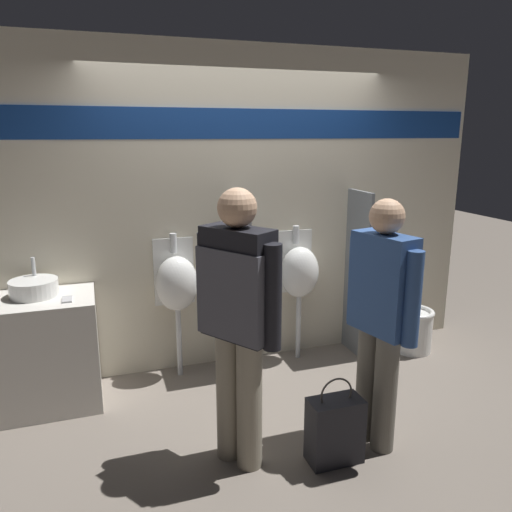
{
  "coord_description": "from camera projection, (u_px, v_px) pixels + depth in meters",
  "views": [
    {
      "loc": [
        -1.21,
        -3.45,
        1.99
      ],
      "look_at": [
        0.0,
        0.17,
        1.05
      ],
      "focal_mm": 35.0,
      "sensor_mm": 36.0,
      "label": 1
    }
  ],
  "objects": [
    {
      "name": "ground_plane",
      "position": [
        263.0,
        387.0,
        4.03
      ],
      "size": [
        16.0,
        16.0,
        0.0
      ],
      "primitive_type": "plane",
      "color": "#70665B"
    },
    {
      "name": "urinal_far",
      "position": [
        299.0,
        272.0,
        4.39
      ],
      "size": [
        0.35,
        0.28,
        1.2
      ],
      "color": "silver",
      "rests_on": "ground_plane"
    },
    {
      "name": "divider_mid",
      "position": [
        357.0,
        274.0,
        4.5
      ],
      "size": [
        0.03,
        0.41,
        1.51
      ],
      "color": "slate",
      "rests_on": "ground_plane"
    },
    {
      "name": "sink_basin",
      "position": [
        34.0,
        288.0,
        3.62
      ],
      "size": [
        0.34,
        0.34,
        0.26
      ],
      "color": "white",
      "rests_on": "sink_counter"
    },
    {
      "name": "sink_counter",
      "position": [
        33.0,
        353.0,
        3.67
      ],
      "size": [
        0.93,
        0.58,
        0.84
      ],
      "color": "silver",
      "rests_on": "ground_plane"
    },
    {
      "name": "person_with_lanyard",
      "position": [
        381.0,
        315.0,
        3.1
      ],
      "size": [
        0.27,
        0.55,
        1.62
      ],
      "rotation": [
        0.0,
        0.0,
        1.81
      ],
      "color": "#666056",
      "rests_on": "ground_plane"
    },
    {
      "name": "cell_phone",
      "position": [
        67.0,
        299.0,
        3.54
      ],
      "size": [
        0.07,
        0.14,
        0.01
      ],
      "color": "#B7B7BC",
      "rests_on": "sink_counter"
    },
    {
      "name": "display_wall",
      "position": [
        240.0,
        209.0,
        4.26
      ],
      "size": [
        4.42,
        0.07,
        2.7
      ],
      "color": "beige",
      "rests_on": "ground_plane"
    },
    {
      "name": "shopping_bag",
      "position": [
        335.0,
        430.0,
        3.08
      ],
      "size": [
        0.34,
        0.18,
        0.56
      ],
      "color": "#232328",
      "rests_on": "ground_plane"
    },
    {
      "name": "urinal_near_counter",
      "position": [
        177.0,
        283.0,
        4.06
      ],
      "size": [
        0.35,
        0.28,
        1.2
      ],
      "color": "silver",
      "rests_on": "ground_plane"
    },
    {
      "name": "person_in_vest",
      "position": [
        238.0,
        311.0,
        2.9
      ],
      "size": [
        0.43,
        0.51,
        1.7
      ],
      "rotation": [
        0.0,
        0.0,
        2.16
      ],
      "color": "gray",
      "rests_on": "ground_plane"
    },
    {
      "name": "toilet",
      "position": [
        410.0,
        319.0,
        4.7
      ],
      "size": [
        0.36,
        0.52,
        0.82
      ],
      "color": "white",
      "rests_on": "ground_plane"
    },
    {
      "name": "divider_near_counter",
      "position": [
        243.0,
        286.0,
        4.17
      ],
      "size": [
        0.03,
        0.41,
        1.51
      ],
      "color": "slate",
      "rests_on": "ground_plane"
    }
  ]
}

